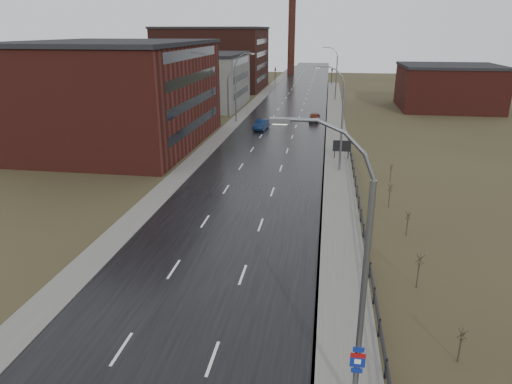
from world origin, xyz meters
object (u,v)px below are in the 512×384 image
(streetlight_main, at_px, (356,280))
(car_near, at_px, (261,125))
(billboard, at_px, (342,147))
(car_far, at_px, (315,117))

(streetlight_main, relative_size, car_near, 2.57)
(car_near, bearing_deg, billboard, -46.88)
(streetlight_main, height_order, billboard, streetlight_main)
(billboard, bearing_deg, streetlight_main, -90.92)
(streetlight_main, height_order, car_far, streetlight_main)
(streetlight_main, bearing_deg, car_far, 93.06)
(streetlight_main, height_order, car_near, streetlight_main)
(streetlight_main, xyz_separation_m, billboard, (0.63, 38.88, -4.42))
(billboard, xyz_separation_m, car_far, (-4.00, 24.27, -0.91))
(car_near, height_order, car_far, car_near)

